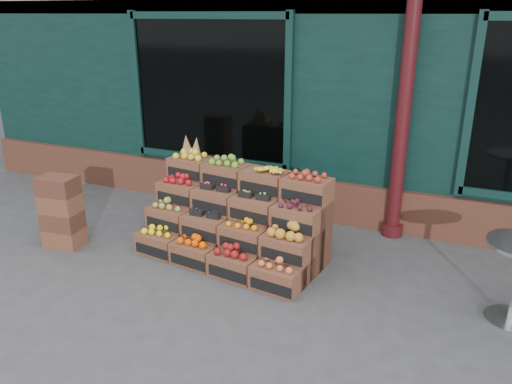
% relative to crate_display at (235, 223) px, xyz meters
% --- Properties ---
extents(ground, '(60.00, 60.00, 0.00)m').
position_rel_crate_display_xyz_m(ground, '(0.47, -0.68, -0.42)').
color(ground, '#434345').
rests_on(ground, ground).
extents(shop_facade, '(12.00, 6.24, 4.80)m').
position_rel_crate_display_xyz_m(shop_facade, '(0.47, 4.43, 1.98)').
color(shop_facade, black).
rests_on(shop_facade, ground).
extents(crate_display, '(2.29, 1.33, 1.36)m').
position_rel_crate_display_xyz_m(crate_display, '(0.00, 0.00, 0.00)').
color(crate_display, brown).
rests_on(crate_display, ground).
extents(spare_crates, '(0.49, 0.37, 0.92)m').
position_rel_crate_display_xyz_m(spare_crates, '(-2.11, -0.65, 0.04)').
color(spare_crates, brown).
rests_on(spare_crates, ground).
extents(shopkeeper, '(0.73, 0.49, 1.98)m').
position_rel_crate_display_xyz_m(shopkeeper, '(-1.06, 2.30, 0.57)').
color(shopkeeper, '#1F6D34').
rests_on(shopkeeper, ground).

